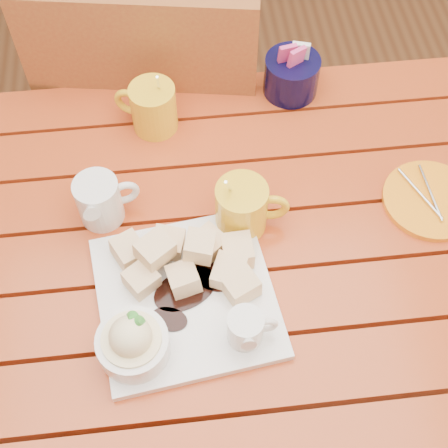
{
  "coord_description": "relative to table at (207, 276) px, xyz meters",
  "views": [
    {
      "loc": [
        -0.03,
        -0.53,
        1.65
      ],
      "look_at": [
        0.03,
        -0.01,
        0.82
      ],
      "focal_mm": 50.0,
      "sensor_mm": 36.0,
      "label": 1
    }
  ],
  "objects": [
    {
      "name": "table",
      "position": [
        0.0,
        0.0,
        0.0
      ],
      "size": [
        1.2,
        0.79,
        0.75
      ],
      "color": "#A03C14",
      "rests_on": "ground"
    },
    {
      "name": "ground",
      "position": [
        0.0,
        -0.0,
        -0.64
      ],
      "size": [
        5.0,
        5.0,
        0.0
      ],
      "primitive_type": "plane",
      "color": "#542D18",
      "rests_on": "ground"
    },
    {
      "name": "coffee_mug_left",
      "position": [
        -0.07,
        0.28,
        0.16
      ],
      "size": [
        0.12,
        0.09,
        0.14
      ],
      "rotation": [
        0.0,
        0.0,
        -0.42
      ],
      "color": "yellow",
      "rests_on": "table"
    },
    {
      "name": "chair_far",
      "position": [
        -0.07,
        0.5,
        -0.11
      ],
      "size": [
        0.52,
        0.52,
        0.96
      ],
      "rotation": [
        0.0,
        0.0,
        2.97
      ],
      "color": "brown",
      "rests_on": "ground"
    },
    {
      "name": "dessert_plate",
      "position": [
        -0.05,
        -0.11,
        0.14
      ],
      "size": [
        0.31,
        0.31,
        0.11
      ],
      "rotation": [
        0.0,
        0.0,
        0.13
      ],
      "color": "white",
      "rests_on": "table"
    },
    {
      "name": "coffee_mug_right",
      "position": [
        0.07,
        0.04,
        0.16
      ],
      "size": [
        0.12,
        0.09,
        0.15
      ],
      "rotation": [
        0.0,
        0.0,
        -0.1
      ],
      "color": "yellow",
      "rests_on": "table"
    },
    {
      "name": "cream_pitcher",
      "position": [
        -0.17,
        0.08,
        0.15
      ],
      "size": [
        0.11,
        0.09,
        0.09
      ],
      "rotation": [
        0.0,
        0.0,
        0.22
      ],
      "color": "white",
      "rests_on": "table"
    },
    {
      "name": "sugar_caddy",
      "position": [
        0.2,
        0.34,
        0.15
      ],
      "size": [
        0.11,
        0.11,
        0.12
      ],
      "color": "black",
      "rests_on": "table"
    },
    {
      "name": "orange_saucer",
      "position": [
        0.4,
        0.04,
        0.11
      ],
      "size": [
        0.17,
        0.17,
        0.02
      ],
      "rotation": [
        0.0,
        0.0,
        0.19
      ],
      "color": "orange",
      "rests_on": "table"
    }
  ]
}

